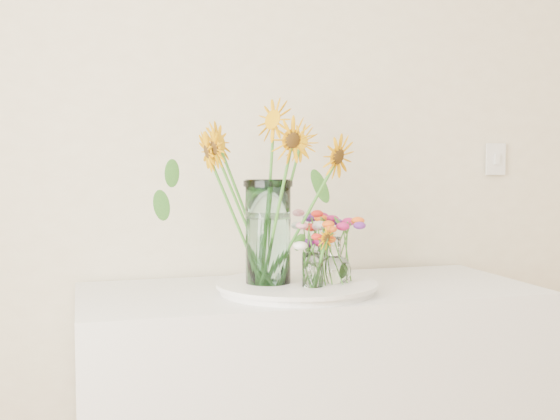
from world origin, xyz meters
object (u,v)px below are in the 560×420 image
object	(u,v)px
small_vase_b	(335,260)
mason_jar	(268,232)
tray	(297,288)
small_vase_c	(316,259)
small_vase_a	(313,270)

from	to	relation	value
small_vase_b	mason_jar	bearing A→B (deg)	166.57
tray	small_vase_b	size ratio (longest dim) A/B	3.23
small_vase_b	small_vase_c	xyz separation A→B (m)	(-0.03, 0.10, -0.01)
small_vase_a	tray	bearing A→B (deg)	105.02
tray	mason_jar	world-z (taller)	mason_jar
tray	small_vase_a	world-z (taller)	small_vase_a
mason_jar	tray	bearing A→B (deg)	-11.37
small_vase_a	small_vase_b	world-z (taller)	small_vase_b
mason_jar	small_vase_b	size ratio (longest dim) A/B	2.20
mason_jar	small_vase_c	bearing A→B (deg)	16.29
small_vase_b	small_vase_c	world-z (taller)	small_vase_b
small_vase_c	tray	bearing A→B (deg)	-141.81
tray	mason_jar	bearing A→B (deg)	168.63
mason_jar	small_vase_b	xyz separation A→B (m)	(0.19, -0.05, -0.09)
tray	mason_jar	size ratio (longest dim) A/B	1.46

